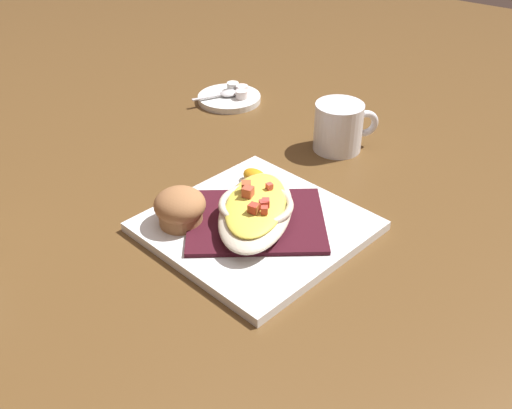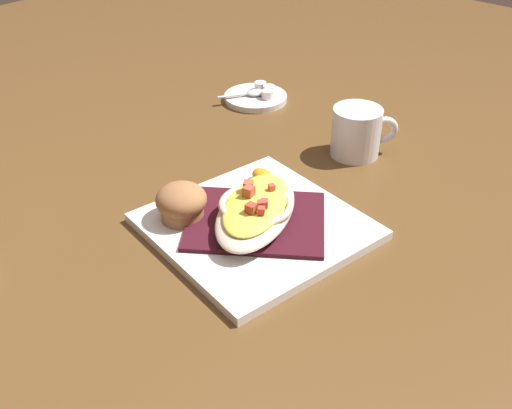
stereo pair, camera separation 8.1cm
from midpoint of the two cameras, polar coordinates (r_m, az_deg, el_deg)
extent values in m
plane|color=brown|center=(0.83, 2.78, -2.58)|extent=(2.60, 2.60, 0.00)
cube|color=white|center=(0.83, 2.79, -2.20)|extent=(0.30, 0.30, 0.01)
cube|color=#3E111C|center=(0.82, 2.81, -1.64)|extent=(0.23, 0.24, 0.01)
ellipsoid|color=beige|center=(0.81, 2.84, -0.67)|extent=(0.22, 0.17, 0.03)
torus|color=beige|center=(0.81, 2.86, -0.10)|extent=(0.14, 0.14, 0.01)
ellipsoid|color=#E6D44A|center=(0.81, 2.86, -0.04)|extent=(0.18, 0.14, 0.02)
cube|color=#B05C2D|center=(0.77, 2.53, -0.43)|extent=(0.01, 0.01, 0.01)
cube|color=#D64433|center=(0.77, 3.50, -0.66)|extent=(0.01, 0.01, 0.01)
cube|color=#B84E35|center=(0.81, 2.23, 1.22)|extent=(0.02, 0.02, 0.01)
cube|color=#C83C2C|center=(0.77, 2.47, -0.43)|extent=(0.01, 0.01, 0.01)
cube|color=#D24A3C|center=(0.82, 4.32, 1.58)|extent=(0.01, 0.01, 0.01)
cube|color=#CA473C|center=(0.78, 3.47, -0.08)|extent=(0.01, 0.01, 0.01)
cube|color=#BB5632|center=(0.82, 2.08, 1.72)|extent=(0.02, 0.02, 0.01)
cube|color=#D5423B|center=(0.79, 3.73, 0.04)|extent=(0.01, 0.01, 0.01)
cylinder|color=#A06D42|center=(0.83, -4.31, -0.78)|extent=(0.06, 0.06, 0.02)
ellipsoid|color=#9C6840|center=(0.82, -4.37, 0.38)|extent=(0.07, 0.07, 0.04)
ellipsoid|color=#4C0F23|center=(0.81, -4.40, 0.96)|extent=(0.03, 0.03, 0.01)
ellipsoid|color=#472662|center=(0.90, 3.70, 1.96)|extent=(0.04, 0.05, 0.01)
ellipsoid|color=orange|center=(0.90, 3.29, 2.54)|extent=(0.04, 0.05, 0.02)
cylinder|color=white|center=(1.02, 11.81, 6.73)|extent=(0.08, 0.08, 0.08)
torus|color=white|center=(1.03, 14.35, 6.85)|extent=(0.04, 0.04, 0.05)
cylinder|color=#4C2D14|center=(1.03, 11.62, 5.31)|extent=(0.07, 0.07, 0.02)
cylinder|color=white|center=(1.21, 1.90, 10.11)|extent=(0.12, 0.12, 0.01)
ellipsoid|color=silver|center=(1.20, 1.91, 10.59)|extent=(0.05, 0.04, 0.01)
cube|color=silver|center=(1.19, -0.22, 10.32)|extent=(0.06, 0.04, 0.00)
cylinder|color=silver|center=(1.19, 3.08, 10.41)|extent=(0.02, 0.02, 0.02)
cylinder|color=white|center=(1.21, 3.19, 10.87)|extent=(0.02, 0.02, 0.02)
cylinder|color=white|center=(1.23, 2.34, 11.20)|extent=(0.02, 0.02, 0.02)
camera|label=1|loc=(0.04, -87.14, 1.94)|focal=41.88mm
camera|label=2|loc=(0.04, 92.86, -1.94)|focal=41.88mm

